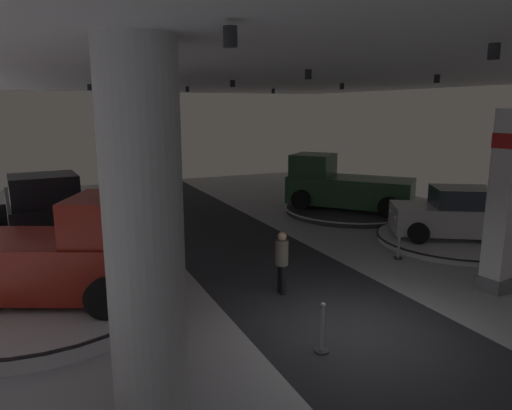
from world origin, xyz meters
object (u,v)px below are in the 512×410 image
object	(u,v)px
visitor_walking_near	(282,259)
display_platform_far_left	(44,238)
display_platform_mid_right	(454,239)
display_platform_mid_left	(44,301)
display_platform_far_right	(349,210)
pickup_truck_far_left	(42,210)
brand_sign_pylon	(510,199)
pickup_truck_far_right	(343,186)
pickup_truck_mid_left	(53,256)
column_left	(144,236)
visitor_walking_far	(156,202)
display_car_mid_right	(457,215)

from	to	relation	value
visitor_walking_near	display_platform_far_left	bearing A→B (deg)	125.62
display_platform_mid_right	display_platform_mid_left	size ratio (longest dim) A/B	0.92
display_platform_far_left	display_platform_far_right	bearing A→B (deg)	-3.10
display_platform_mid_left	pickup_truck_far_left	distance (m)	5.80
brand_sign_pylon	display_platform_far_right	world-z (taller)	brand_sign_pylon
pickup_truck_far_right	pickup_truck_mid_left	bearing A→B (deg)	-154.17
display_platform_mid_left	pickup_truck_far_right	xyz separation A→B (m)	(12.17, 5.61, 0.96)
column_left	visitor_walking_near	size ratio (longest dim) A/B	3.46
column_left	pickup_truck_mid_left	bearing A→B (deg)	105.43
display_platform_far_right	pickup_truck_far_right	bearing A→B (deg)	130.89
brand_sign_pylon	pickup_truck_far_right	distance (m)	9.24
pickup_truck_mid_left	visitor_walking_far	size ratio (longest dim) A/B	3.58
display_platform_mid_right	display_platform_far_right	xyz separation A→B (m)	(-0.51, 5.37, 0.00)
display_platform_mid_left	display_platform_far_right	bearing A→B (deg)	23.45
brand_sign_pylon	display_platform_far_left	world-z (taller)	brand_sign_pylon
brand_sign_pylon	pickup_truck_far_right	size ratio (longest dim) A/B	0.84
display_platform_far_left	visitor_walking_near	distance (m)	9.23
column_left	brand_sign_pylon	distance (m)	9.31
display_platform_mid_left	pickup_truck_far_right	distance (m)	13.44
pickup_truck_far_left	display_car_mid_right	bearing A→B (deg)	-24.09
column_left	visitor_walking_far	distance (m)	11.80
pickup_truck_far_left	display_platform_mid_left	bearing A→B (deg)	-90.85
column_left	brand_sign_pylon	world-z (taller)	column_left
pickup_truck_mid_left	display_platform_far_left	world-z (taller)	pickup_truck_mid_left
column_left	display_platform_far_right	bearing A→B (deg)	42.41
display_platform_far_left	pickup_truck_far_left	xyz separation A→B (m)	(0.03, -0.32, 1.05)
display_platform_mid_right	display_platform_far_right	world-z (taller)	display_platform_far_right
brand_sign_pylon	display_platform_far_right	distance (m)	9.23
pickup_truck_far_left	display_platform_far_left	bearing A→B (deg)	94.61
brand_sign_pylon	display_car_mid_right	bearing A→B (deg)	57.67
pickup_truck_far_left	visitor_walking_near	size ratio (longest dim) A/B	3.43
display_car_mid_right	pickup_truck_far_right	size ratio (longest dim) A/B	0.84
display_platform_mid_left	display_platform_far_right	distance (m)	13.49
display_platform_mid_right	pickup_truck_mid_left	bearing A→B (deg)	-179.39
display_platform_mid_right	display_car_mid_right	size ratio (longest dim) A/B	1.15
column_left	pickup_truck_mid_left	xyz separation A→B (m)	(-1.22, 4.42, -1.45)
display_platform_mid_left	display_platform_far_right	size ratio (longest dim) A/B	1.00
display_platform_far_right	visitor_walking_near	bearing A→B (deg)	-135.65
pickup_truck_far_right	display_platform_far_left	world-z (taller)	pickup_truck_far_right
display_platform_mid_left	pickup_truck_mid_left	distance (m)	1.15
pickup_truck_far_right	display_platform_far_left	bearing A→B (deg)	178.00
brand_sign_pylon	display_car_mid_right	size ratio (longest dim) A/B	1.01
brand_sign_pylon	pickup_truck_far_left	size ratio (longest dim) A/B	0.83
visitor_walking_near	brand_sign_pylon	bearing A→B (deg)	-20.64
display_car_mid_right	pickup_truck_far_left	distance (m)	14.05
display_platform_far_right	visitor_walking_far	xyz separation A→B (m)	(-8.21, 1.42, 0.78)
display_platform_mid_left	pickup_truck_far_right	size ratio (longest dim) A/B	1.05
pickup_truck_mid_left	visitor_walking_near	size ratio (longest dim) A/B	3.58
display_platform_mid_right	pickup_truck_far_left	bearing A→B (deg)	155.93
column_left	brand_sign_pylon	xyz separation A→B (m)	(9.23, 1.11, -0.41)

